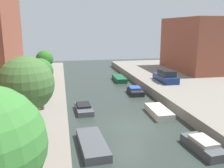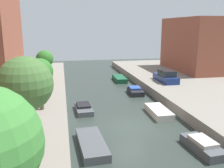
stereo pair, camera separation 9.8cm
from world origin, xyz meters
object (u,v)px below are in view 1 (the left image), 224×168
moored_boat_right_4 (135,91)px  low_block_right (204,44)px  street_tree_3 (45,59)px  moored_boat_right_2 (203,146)px  moored_boat_left_2 (92,144)px  street_tree_1 (26,84)px  parked_car (166,77)px  moored_boat_right_5 (119,79)px  street_tree_2 (40,72)px  moored_boat_left_3 (84,109)px  moored_boat_right_3 (159,112)px

moored_boat_right_4 → low_block_right: bearing=32.2°
street_tree_3 → moored_boat_right_2: (10.78, -14.80, -4.14)m
street_tree_3 → moored_boat_left_2: 14.07m
street_tree_3 → moored_boat_right_4: (10.52, -0.24, -4.14)m
street_tree_1 → moored_boat_left_2: 6.55m
street_tree_3 → parked_car: (15.18, 1.40, -2.85)m
low_block_right → moored_boat_right_5: 15.65m
street_tree_1 → moored_boat_right_4: (10.52, 15.11, -4.81)m
street_tree_2 → moored_boat_right_5: street_tree_2 is taller
street_tree_2 → moored_boat_right_4: bearing=32.7°
street_tree_1 → moored_boat_right_4: bearing=55.2°
moored_boat_right_2 → low_block_right: bearing=58.9°
street_tree_1 → moored_boat_left_3: size_ratio=1.65×
street_tree_1 → street_tree_3: size_ratio=1.24×
moored_boat_left_2 → moored_boat_left_3: 7.53m
street_tree_1 → moored_boat_right_3: size_ratio=1.47×
street_tree_3 → moored_boat_right_5: size_ratio=1.05×
moored_boat_left_2 → moored_boat_right_2: moored_boat_right_2 is taller
parked_car → street_tree_3: bearing=-174.7°
street_tree_3 → moored_boat_left_3: (3.74, -5.40, -4.20)m
low_block_right → moored_boat_right_2: 28.17m
street_tree_2 → moored_boat_right_3: size_ratio=1.17×
street_tree_1 → moored_boat_right_2: street_tree_1 is taller
moored_boat_right_4 → street_tree_1: bearing=-124.8°
low_block_right → moored_boat_right_3: (-14.58, -16.73, -4.93)m
street_tree_2 → moored_boat_right_2: bearing=-35.9°
moored_boat_right_3 → street_tree_3: bearing=143.6°
moored_boat_right_3 → moored_boat_right_5: 15.19m
moored_boat_left_2 → parked_car: bearing=51.1°
moored_boat_right_5 → parked_car: bearing=-51.1°
moored_boat_right_5 → street_tree_2: bearing=-125.7°
moored_boat_right_5 → moored_boat_right_4: bearing=-88.6°
moored_boat_left_2 → low_block_right: bearing=45.5°
moored_boat_left_3 → moored_boat_right_5: (6.59, 12.81, 0.03)m
parked_car → moored_boat_right_2: 16.83m
street_tree_2 → moored_boat_right_5: 18.16m
parked_car → moored_boat_right_3: size_ratio=1.20×
street_tree_2 → low_block_right: bearing=32.4°
moored_boat_right_4 → moored_boat_left_2: bearing=-118.5°
street_tree_1 → moored_boat_right_3: street_tree_1 is taller
street_tree_1 → moored_boat_right_5: street_tree_1 is taller
moored_boat_left_3 → street_tree_3: bearing=124.7°
moored_boat_left_2 → moored_boat_right_3: moored_boat_right_3 is taller
low_block_right → parked_car: (-9.93, -7.56, -3.59)m
street_tree_3 → parked_car: size_ratio=0.98×
street_tree_1 → moored_boat_left_2: bearing=33.8°
street_tree_2 → moored_boat_right_4: (10.52, 6.74, -3.95)m
street_tree_2 → moored_boat_right_3: (10.53, -0.79, -4.00)m
street_tree_3 → moored_boat_right_3: size_ratio=1.18×
moored_boat_left_3 → moored_boat_right_5: moored_boat_left_3 is taller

